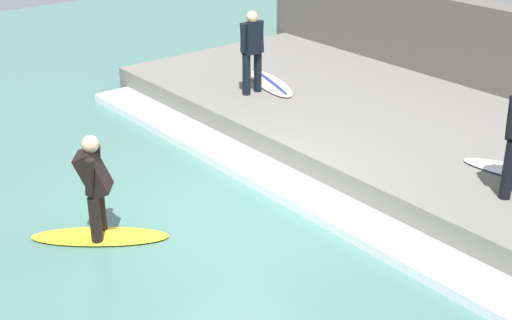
# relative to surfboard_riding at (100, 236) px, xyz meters

# --- Properties ---
(ground_plane) EXTENTS (28.00, 28.00, 0.00)m
(ground_plane) POSITION_rel_surfboard_riding_xyz_m (1.73, -0.58, -0.03)
(ground_plane) COLOR #426B60
(concrete_ledge) EXTENTS (4.40, 11.16, 0.46)m
(concrete_ledge) POSITION_rel_surfboard_riding_xyz_m (5.31, -0.58, 0.20)
(concrete_ledge) COLOR #66635E
(concrete_ledge) RESTS_ON ground_plane
(back_wall) EXTENTS (0.50, 11.72, 1.97)m
(back_wall) POSITION_rel_surfboard_riding_xyz_m (7.76, -0.58, 0.95)
(back_wall) COLOR #544F49
(back_wall) RESTS_ON ground_plane
(wave_foam_crest) EXTENTS (0.72, 10.60, 0.14)m
(wave_foam_crest) POSITION_rel_surfboard_riding_xyz_m (2.75, -0.58, 0.04)
(wave_foam_crest) COLOR silver
(wave_foam_crest) RESTS_ON ground_plane
(surfboard_riding) EXTENTS (1.67, 1.47, 0.06)m
(surfboard_riding) POSITION_rel_surfboard_riding_xyz_m (0.00, 0.00, 0.00)
(surfboard_riding) COLOR yellow
(surfboard_riding) RESTS_ON ground_plane
(surfer_riding) EXTENTS (0.55, 0.54, 1.36)m
(surfer_riding) POSITION_rel_surfboard_riding_xyz_m (0.00, 0.00, 0.78)
(surfer_riding) COLOR black
(surfer_riding) RESTS_ON surfboard_riding
(surfer_waiting_far) EXTENTS (0.51, 0.27, 1.48)m
(surfer_waiting_far) POSITION_rel_surfboard_riding_xyz_m (4.23, 2.14, 1.26)
(surfer_waiting_far) COLOR black
(surfer_waiting_far) RESTS_ON concrete_ledge
(surfboard_waiting_far) EXTENTS (1.00, 1.76, 0.07)m
(surfboard_waiting_far) POSITION_rel_surfboard_riding_xyz_m (4.78, 2.27, 0.46)
(surfboard_waiting_far) COLOR beige
(surfboard_waiting_far) RESTS_ON concrete_ledge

